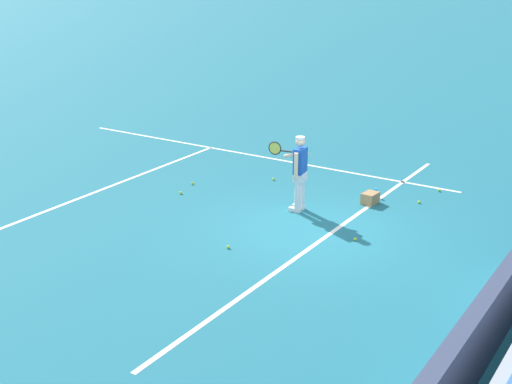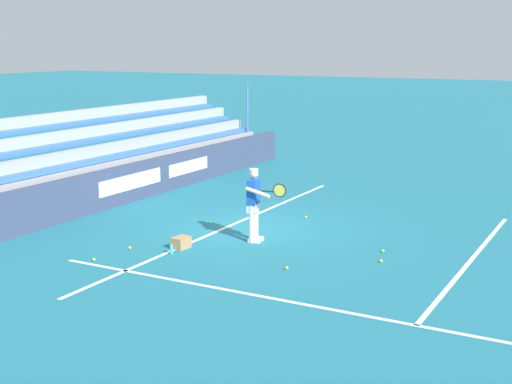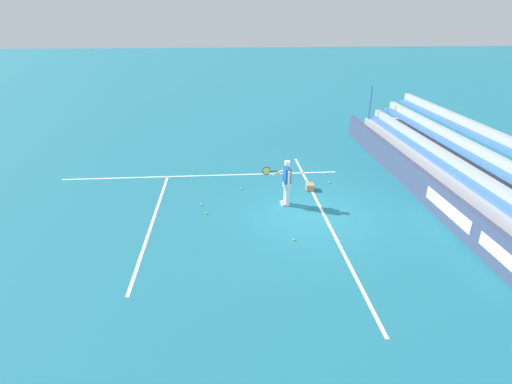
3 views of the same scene
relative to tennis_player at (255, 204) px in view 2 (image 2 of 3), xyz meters
The scene contains 16 objects.
ground_plane 1.49m from the tennis_player, 141.22° to the right, with size 160.00×160.00×0.00m, color #1E6B7F.
court_baseline_white 1.79m from the tennis_player, 126.67° to the right, with size 12.00×0.10×0.01m, color white.
court_sideline_white 4.64m from the tennis_player, 45.64° to the left, with size 0.10×12.00×0.01m, color white.
court_service_line_white 4.93m from the tennis_player, 101.02° to the left, with size 8.22×0.10×0.01m, color white.
back_wall_sponsor_board 5.35m from the tennis_player, 100.10° to the right, with size 20.37×0.25×1.10m.
bleacher_stand 7.15m from the tennis_player, 97.45° to the right, with size 19.35×2.40×2.95m.
tennis_player is the anchor object (origin of this frame).
ball_box_cardboard 1.91m from the tennis_player, 42.60° to the right, with size 0.40×0.30×0.26m, color #A87F51.
tennis_ball_by_box 3.83m from the tennis_player, 37.23° to the right, with size 0.07×0.07×0.07m, color #CCE533.
tennis_ball_far_right 3.00m from the tennis_player, 48.42° to the right, with size 0.07×0.07×0.07m, color #CCE533.
tennis_ball_far_left 3.25m from the tennis_player, 86.96° to the left, with size 0.07×0.07×0.07m, color #CCE533.
tennis_ball_toward_net 2.38m from the tennis_player, 45.86° to the left, with size 0.07×0.07×0.07m, color #CCE533.
tennis_ball_midcourt 3.10m from the tennis_player, 100.93° to the left, with size 0.07×0.07×0.07m, color #CCE533.
tennis_ball_on_baseline 2.23m from the tennis_player, 116.48° to the right, with size 0.07×0.07×0.07m, color #CCE533.
tennis_ball_near_player 2.76m from the tennis_player, behind, with size 0.07×0.07×0.07m, color #CCE533.
water_bottle 2.23m from the tennis_player, 32.04° to the right, with size 0.07×0.07×0.22m, color #33B2E5.
Camera 2 is at (14.96, 8.42, 4.50)m, focal length 50.00 mm.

